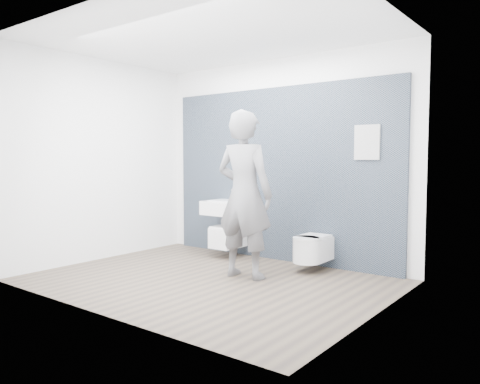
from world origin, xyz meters
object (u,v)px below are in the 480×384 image
Objects in this scene: toilet_square at (228,235)px; washbasin at (228,207)px; toilet_rounded at (311,249)px; visitor at (244,195)px.

washbasin is at bearing -90.00° from toilet_square.
toilet_rounded is at bearing -2.18° from toilet_square.
toilet_square is (0.00, 0.00, -0.41)m from washbasin.
washbasin is 1.45m from toilet_rounded.
visitor is at bearing -42.19° from toilet_square.
washbasin is 1.12× the size of toilet_rounded.
visitor is at bearing -122.23° from toilet_rounded.
washbasin is 0.41m from toilet_square.
visitor is (0.90, -0.81, 0.28)m from washbasin.
toilet_square reaches higher than toilet_rounded.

